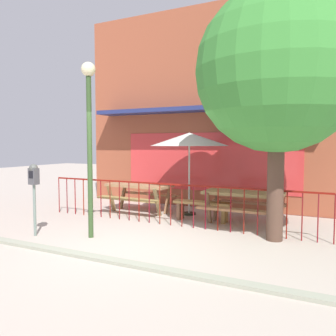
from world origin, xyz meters
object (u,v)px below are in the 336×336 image
object	(u,v)px
street_tree	(278,71)
street_lamp	(89,122)
patio_bench	(202,207)
patio_umbrella	(189,140)
picnic_table_left	(139,190)
parking_meter_near	(34,181)
picnic_table_right	(243,199)

from	to	relation	value
street_tree	street_lamp	size ratio (longest dim) A/B	1.39
patio_bench	street_tree	xyz separation A→B (m)	(1.86, -0.95, 2.89)
patio_umbrella	patio_bench	distance (m)	1.82
patio_bench	street_lamp	xyz separation A→B (m)	(-1.47, -2.37, 1.95)
picnic_table_left	parking_meter_near	distance (m)	3.16
patio_bench	street_lamp	size ratio (longest dim) A/B	0.41
picnic_table_left	street_lamp	distance (m)	3.17
picnic_table_right	patio_umbrella	bearing A→B (deg)	161.58
street_tree	street_lamp	bearing A→B (deg)	-156.78
picnic_table_left	street_lamp	world-z (taller)	street_lamp
parking_meter_near	street_tree	size ratio (longest dim) A/B	0.31
parking_meter_near	street_tree	distance (m)	5.24
parking_meter_near	picnic_table_left	bearing A→B (deg)	78.34
picnic_table_right	street_tree	bearing A→B (deg)	-48.57
picnic_table_right	patio_umbrella	distance (m)	2.15
picnic_table_right	street_tree	distance (m)	2.95
patio_bench	street_lamp	bearing A→B (deg)	-121.75
picnic_table_left	street_tree	size ratio (longest dim) A/B	0.38
picnic_table_left	patio_umbrella	world-z (taller)	patio_umbrella
picnic_table_right	patio_bench	xyz separation A→B (m)	(-0.99, -0.04, -0.26)
patio_bench	picnic_table_right	bearing A→B (deg)	2.55
picnic_table_left	patio_bench	distance (m)	1.97
patio_umbrella	street_lamp	xyz separation A→B (m)	(-0.89, -2.94, 0.32)
picnic_table_left	picnic_table_right	distance (m)	2.94
patio_bench	picnic_table_left	bearing A→B (deg)	172.26
picnic_table_left	parking_meter_near	size ratio (longest dim) A/B	1.25
picnic_table_right	parking_meter_near	distance (m)	4.58
picnic_table_left	patio_bench	bearing A→B (deg)	-7.74
parking_meter_near	street_lamp	xyz separation A→B (m)	(1.10, 0.41, 1.17)
patio_umbrella	street_lamp	bearing A→B (deg)	-106.79
picnic_table_right	street_lamp	distance (m)	3.84
picnic_table_left	parking_meter_near	xyz separation A→B (m)	(-0.63, -3.05, 0.52)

